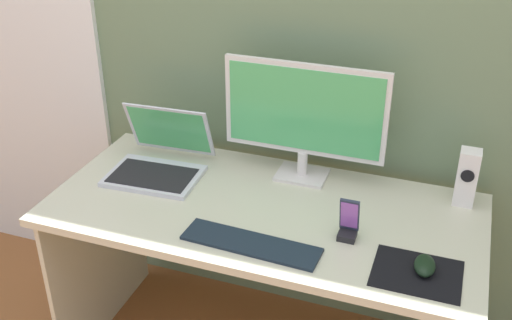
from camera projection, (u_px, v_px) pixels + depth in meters
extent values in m
cube|color=#667E5B|center=(302.00, 17.00, 2.14)|extent=(6.00, 0.04, 2.50)
cube|color=white|center=(15.00, 48.00, 2.59)|extent=(0.82, 0.02, 2.02)
cube|color=beige|center=(263.00, 210.00, 2.06)|extent=(1.44, 0.68, 0.03)
cube|color=beige|center=(100.00, 254.00, 2.43)|extent=(0.02, 0.64, 0.69)
cube|color=silver|center=(302.00, 175.00, 2.23)|extent=(0.18, 0.14, 0.01)
cylinder|color=silver|center=(302.00, 163.00, 2.21)|extent=(0.04, 0.04, 0.09)
cube|color=silver|center=(305.00, 109.00, 2.11)|extent=(0.58, 0.02, 0.33)
cube|color=#4CB266|center=(304.00, 111.00, 2.10)|extent=(0.54, 0.00, 0.30)
cube|color=white|center=(467.00, 177.00, 2.03)|extent=(0.07, 0.06, 0.20)
cylinder|color=black|center=(468.00, 176.00, 1.99)|extent=(0.04, 0.00, 0.04)
cube|color=silver|center=(154.00, 176.00, 2.22)|extent=(0.34, 0.25, 0.02)
cube|color=black|center=(152.00, 175.00, 2.21)|extent=(0.30, 0.19, 0.00)
cube|color=silver|center=(170.00, 130.00, 2.30)|extent=(0.33, 0.11, 0.21)
cube|color=#4CB266|center=(169.00, 130.00, 2.29)|extent=(0.30, 0.09, 0.18)
cube|color=#18232F|center=(251.00, 244.00, 1.86)|extent=(0.43, 0.13, 0.01)
cube|color=black|center=(417.00, 273.00, 1.75)|extent=(0.25, 0.20, 0.00)
ellipsoid|color=black|center=(425.00, 265.00, 1.75)|extent=(0.07, 0.10, 0.04)
cube|color=black|center=(347.00, 236.00, 1.89)|extent=(0.06, 0.05, 0.02)
cube|color=#293043|center=(350.00, 215.00, 1.87)|extent=(0.06, 0.03, 0.12)
cube|color=#A559BF|center=(349.00, 215.00, 1.87)|extent=(0.05, 0.02, 0.10)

